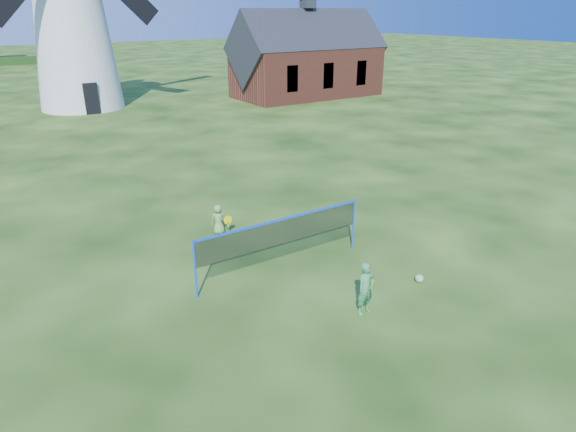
# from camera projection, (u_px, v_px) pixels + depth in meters

# --- Properties ---
(ground) EXTENTS (220.00, 220.00, 0.00)m
(ground) POSITION_uv_depth(u_px,v_px,m) (292.00, 275.00, 13.54)
(ground) COLOR black
(ground) RESTS_ON ground
(windmill) EXTENTS (10.93, 5.72, 16.50)m
(windmill) POSITION_uv_depth(u_px,v_px,m) (71.00, 19.00, 34.25)
(windmill) COLOR white
(windmill) RESTS_ON ground
(chapel) EXTENTS (12.04, 5.84, 10.18)m
(chapel) POSITION_uv_depth(u_px,v_px,m) (307.00, 60.00, 40.54)
(chapel) COLOR brown
(chapel) RESTS_ON ground
(badminton_net) EXTENTS (5.05, 0.05, 1.55)m
(badminton_net) POSITION_uv_depth(u_px,v_px,m) (282.00, 233.00, 13.32)
(badminton_net) COLOR blue
(badminton_net) RESTS_ON ground
(player_girl) EXTENTS (0.67, 0.37, 1.30)m
(player_girl) POSITION_uv_depth(u_px,v_px,m) (366.00, 288.00, 11.61)
(player_girl) COLOR #399053
(player_girl) RESTS_ON ground
(player_boy) EXTENTS (0.63, 0.44, 0.97)m
(player_boy) POSITION_uv_depth(u_px,v_px,m) (219.00, 219.00, 15.85)
(player_boy) COLOR #66A34F
(player_boy) RESTS_ON ground
(play_ball) EXTENTS (0.22, 0.22, 0.22)m
(play_ball) POSITION_uv_depth(u_px,v_px,m) (419.00, 278.00, 13.13)
(play_ball) COLOR green
(play_ball) RESTS_ON ground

